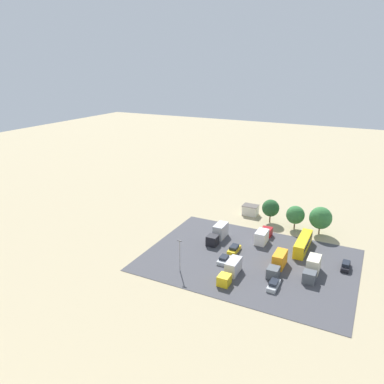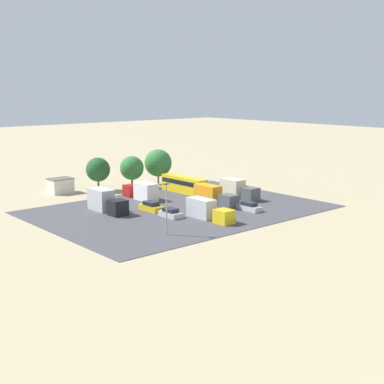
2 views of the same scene
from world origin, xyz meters
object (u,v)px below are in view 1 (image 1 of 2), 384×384
parked_truck_2 (312,268)px  parked_truck_4 (278,263)px  parked_truck_0 (231,270)px  parked_car_1 (346,266)px  parked_car_2 (234,249)px  parked_car_0 (274,285)px  parked_car_3 (224,259)px  parked_truck_1 (218,233)px  parked_truck_3 (263,236)px  shed_building (250,210)px  bus (303,243)px

parked_truck_2 → parked_truck_4: parked_truck_2 is taller
parked_truck_2 → parked_truck_0: bearing=28.8°
parked_car_1 → parked_car_2: parked_car_1 is taller
parked_car_0 → parked_truck_0: size_ratio=0.51×
parked_car_3 → parked_truck_4: 11.87m
parked_truck_1 → parked_car_3: bearing=119.6°
parked_car_1 → parked_truck_3: size_ratio=0.56×
parked_car_1 → parked_truck_2: parked_truck_2 is taller
shed_building → parked_car_1: size_ratio=1.02×
bus → parked_truck_4: parked_truck_4 is taller
parked_car_0 → parked_car_2: size_ratio=0.96×
parked_car_2 → parked_truck_0: 10.96m
shed_building → parked_truck_0: bearing=101.9°
parked_truck_4 → parked_car_2: bearing=-15.8°
bus → parked_car_3: bus is taller
parked_car_1 → parked_truck_0: (21.29, 14.16, 0.72)m
bus → parked_car_0: (1.89, 19.02, -1.08)m
parked_truck_0 → parked_truck_1: 17.50m
shed_building → parked_truck_4: size_ratio=0.49×
parked_car_2 → parked_car_1: bearing=8.6°
parked_car_2 → parked_car_0: bearing=-40.5°
shed_building → parked_truck_2: 34.46m
parked_car_2 → parked_truck_4: (-11.28, 3.19, 0.83)m
bus → parked_truck_2: parked_truck_2 is taller
shed_building → parked_truck_4: (-15.32, 27.23, 0.08)m
parked_car_2 → parked_truck_3: bearing=63.2°
shed_building → parked_car_0: bearing=115.4°
parked_truck_0 → parked_truck_3: bearing=-93.6°
bus → parked_car_3: (14.62, 14.02, -1.10)m
parked_car_2 → parked_truck_2: 18.52m
parked_truck_0 → parked_truck_4: 10.86m
parked_car_0 → parked_truck_4: (1.15, -7.41, 0.88)m
parked_truck_1 → parked_truck_4: bearing=156.3°
parked_car_0 → parked_truck_1: 23.80m
parked_car_3 → shed_building: bearing=97.2°
parked_truck_1 → parked_truck_2: 25.25m
parked_car_2 → parked_truck_4: parked_truck_4 is taller
bus → parked_car_2: 16.64m
parked_car_0 → parked_truck_4: bearing=98.8°
parked_truck_4 → parked_truck_0: bearing=42.0°
shed_building → parked_truck_1: 19.72m
parked_truck_0 → parked_truck_3: size_ratio=1.11×
parked_car_0 → parked_car_1: (-12.07, -14.31, 0.06)m
parked_car_0 → parked_truck_0: 9.25m
shed_building → parked_truck_3: bearing=118.9°
parked_truck_3 → parked_truck_2: bearing=-37.9°
parked_car_0 → parked_truck_4: parked_truck_4 is taller
shed_building → parked_truck_3: 17.47m
bus → parked_car_3: size_ratio=2.77×
bus → parked_truck_1: bearing=11.1°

